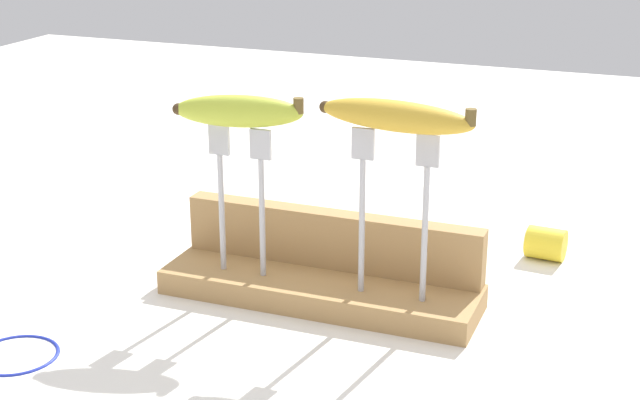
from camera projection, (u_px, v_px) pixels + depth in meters
ground_plane at (320, 300)px, 1.17m from camera, size 3.00×3.00×0.00m
wooden_board at (320, 289)px, 1.16m from camera, size 0.39×0.11×0.03m
board_backstop at (332, 239)px, 1.18m from camera, size 0.38×0.03×0.07m
fork_stand_left at (241, 187)px, 1.14m from camera, size 0.08×0.01×0.18m
fork_stand_right at (394, 200)px, 1.07m from camera, size 0.10×0.01×0.20m
banana_raised_left at (239, 111)px, 1.11m from camera, size 0.16×0.07×0.04m
banana_raised_right at (396, 116)px, 1.04m from camera, size 0.19×0.06×0.04m
fork_fallen_far at (297, 233)px, 1.37m from camera, size 0.20×0.03×0.01m
banana_chunk_near at (545, 243)px, 1.28m from camera, size 0.05×0.05×0.04m
wire_coil at (16, 354)px, 1.03m from camera, size 0.09×0.09×0.00m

